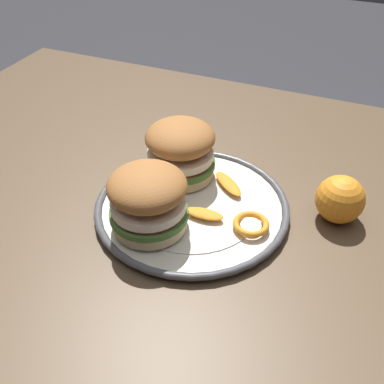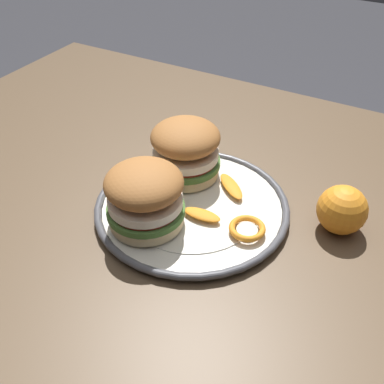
{
  "view_description": "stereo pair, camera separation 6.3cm",
  "coord_description": "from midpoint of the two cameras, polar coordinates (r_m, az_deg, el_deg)",
  "views": [
    {
      "loc": [
        -0.26,
        0.58,
        1.24
      ],
      "look_at": [
        -0.03,
        0.05,
        0.78
      ],
      "focal_mm": 43.17,
      "sensor_mm": 36.0,
      "label": 1
    },
    {
      "loc": [
        -0.32,
        0.55,
        1.24
      ],
      "look_at": [
        -0.03,
        0.05,
        0.78
      ],
      "focal_mm": 43.17,
      "sensor_mm": 36.0,
      "label": 2
    }
  ],
  "objects": [
    {
      "name": "sandwich_half_left",
      "position": [
        0.69,
        -8.09,
        -0.91
      ],
      "size": [
        0.13,
        0.13,
        0.1
      ],
      "color": "beige",
      "rests_on": "dinner_plate"
    },
    {
      "name": "orange_peel_strip_long",
      "position": [
        0.72,
        -0.96,
        -2.8
      ],
      "size": [
        0.06,
        0.03,
        0.01
      ],
      "color": "orange",
      "rests_on": "dinner_plate"
    },
    {
      "name": "sandwich_half_right",
      "position": [
        0.79,
        -3.75,
        5.21
      ],
      "size": [
        0.14,
        0.14,
        0.1
      ],
      "color": "beige",
      "rests_on": "dinner_plate"
    },
    {
      "name": "dining_table",
      "position": [
        0.88,
        -2.91,
        -4.9
      ],
      "size": [
        1.27,
        0.89,
        0.74
      ],
      "color": "brown",
      "rests_on": "ground"
    },
    {
      "name": "orange_peel_strip_short",
      "position": [
        0.78,
        2.22,
        0.96
      ],
      "size": [
        0.07,
        0.07,
        0.01
      ],
      "color": "orange",
      "rests_on": "dinner_plate"
    },
    {
      "name": "dinner_plate",
      "position": [
        0.76,
        -2.38,
        -1.89
      ],
      "size": [
        0.32,
        0.32,
        0.02
      ],
      "color": "silver",
      "rests_on": "dining_table"
    },
    {
      "name": "orange_peel_curled",
      "position": [
        0.71,
        4.79,
        -4.08
      ],
      "size": [
        0.06,
        0.06,
        0.01
      ],
      "color": "orange",
      "rests_on": "dinner_plate"
    },
    {
      "name": "whole_orange",
      "position": [
        0.75,
        15.58,
        -0.95
      ],
      "size": [
        0.08,
        0.08,
        0.08
      ],
      "primitive_type": "sphere",
      "color": "orange",
      "rests_on": "dining_table"
    }
  ]
}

